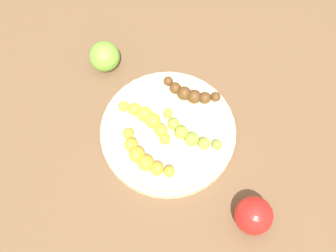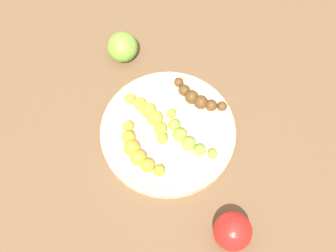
{
  "view_description": "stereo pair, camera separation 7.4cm",
  "coord_description": "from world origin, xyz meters",
  "px_view_note": "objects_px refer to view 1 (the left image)",
  "views": [
    {
      "loc": [
        -0.3,
        0.19,
        0.81
      ],
      "look_at": [
        0.0,
        0.0,
        0.04
      ],
      "focal_mm": 44.82,
      "sensor_mm": 36.0,
      "label": 1
    },
    {
      "loc": [
        -0.34,
        0.12,
        0.81
      ],
      "look_at": [
        0.0,
        0.0,
        0.04
      ],
      "focal_mm": 44.82,
      "sensor_mm": 36.0,
      "label": 2
    }
  ],
  "objects_px": {
    "banana_spotted": "(143,157)",
    "apple_green": "(104,56)",
    "banana_overripe": "(190,93)",
    "apple_red": "(254,215)",
    "banana_yellow": "(147,119)",
    "banana_green": "(188,134)",
    "fruit_bowl": "(168,131)"
  },
  "relations": [
    {
      "from": "banana_spotted",
      "to": "banana_green",
      "type": "bearing_deg",
      "value": 163.56
    },
    {
      "from": "fruit_bowl",
      "to": "banana_yellow",
      "type": "bearing_deg",
      "value": 35.48
    },
    {
      "from": "banana_green",
      "to": "banana_overripe",
      "type": "height_order",
      "value": "banana_overripe"
    },
    {
      "from": "banana_yellow",
      "to": "banana_spotted",
      "type": "relative_size",
      "value": 0.97
    },
    {
      "from": "banana_green",
      "to": "fruit_bowl",
      "type": "bearing_deg",
      "value": -74.78
    },
    {
      "from": "banana_green",
      "to": "banana_overripe",
      "type": "distance_m",
      "value": 0.09
    },
    {
      "from": "banana_spotted",
      "to": "banana_overripe",
      "type": "height_order",
      "value": "banana_spotted"
    },
    {
      "from": "banana_green",
      "to": "apple_green",
      "type": "xyz_separation_m",
      "value": [
        0.25,
        0.05,
        0.0
      ]
    },
    {
      "from": "apple_green",
      "to": "apple_red",
      "type": "height_order",
      "value": "apple_red"
    },
    {
      "from": "fruit_bowl",
      "to": "apple_green",
      "type": "bearing_deg",
      "value": 7.13
    },
    {
      "from": "banana_spotted",
      "to": "banana_green",
      "type": "height_order",
      "value": "banana_spotted"
    },
    {
      "from": "banana_spotted",
      "to": "apple_red",
      "type": "relative_size",
      "value": 1.87
    },
    {
      "from": "banana_green",
      "to": "apple_red",
      "type": "xyz_separation_m",
      "value": [
        -0.2,
        -0.01,
        0.0
      ]
    },
    {
      "from": "banana_yellow",
      "to": "apple_red",
      "type": "bearing_deg",
      "value": -94.08
    },
    {
      "from": "banana_overripe",
      "to": "banana_spotted",
      "type": "bearing_deg",
      "value": -12.45
    },
    {
      "from": "banana_spotted",
      "to": "banana_overripe",
      "type": "bearing_deg",
      "value": -169.29
    },
    {
      "from": "banana_yellow",
      "to": "banana_green",
      "type": "bearing_deg",
      "value": -70.8
    },
    {
      "from": "fruit_bowl",
      "to": "banana_yellow",
      "type": "relative_size",
      "value": 2.16
    },
    {
      "from": "banana_spotted",
      "to": "banana_green",
      "type": "relative_size",
      "value": 1.02
    },
    {
      "from": "banana_yellow",
      "to": "apple_green",
      "type": "xyz_separation_m",
      "value": [
        0.18,
        0.0,
        -0.0
      ]
    },
    {
      "from": "banana_overripe",
      "to": "apple_red",
      "type": "distance_m",
      "value": 0.28
    },
    {
      "from": "apple_green",
      "to": "banana_yellow",
      "type": "bearing_deg",
      "value": -179.69
    },
    {
      "from": "banana_spotted",
      "to": "apple_green",
      "type": "height_order",
      "value": "apple_green"
    },
    {
      "from": "banana_spotted",
      "to": "apple_green",
      "type": "relative_size",
      "value": 1.98
    },
    {
      "from": "banana_yellow",
      "to": "banana_overripe",
      "type": "relative_size",
      "value": 1.23
    },
    {
      "from": "banana_yellow",
      "to": "apple_green",
      "type": "relative_size",
      "value": 1.93
    },
    {
      "from": "fruit_bowl",
      "to": "banana_green",
      "type": "xyz_separation_m",
      "value": [
        -0.03,
        -0.03,
        0.02
      ]
    },
    {
      "from": "banana_green",
      "to": "apple_red",
      "type": "relative_size",
      "value": 1.84
    },
    {
      "from": "apple_green",
      "to": "apple_red",
      "type": "relative_size",
      "value": 0.94
    },
    {
      "from": "banana_yellow",
      "to": "banana_spotted",
      "type": "distance_m",
      "value": 0.08
    },
    {
      "from": "banana_green",
      "to": "banana_overripe",
      "type": "relative_size",
      "value": 1.24
    },
    {
      "from": "fruit_bowl",
      "to": "apple_red",
      "type": "distance_m",
      "value": 0.24
    }
  ]
}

